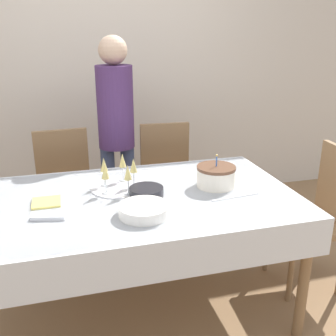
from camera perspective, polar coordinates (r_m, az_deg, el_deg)
ground_plane at (r=2.64m, az=-3.79°, el=-19.75°), size 12.00×12.00×0.00m
wall_back at (r=3.78m, az=-9.82°, el=14.29°), size 8.00×0.05×2.70m
dining_table at (r=2.28m, az=-4.17°, el=-6.46°), size 1.79×1.06×0.78m
dining_chair_far_left at (r=3.08m, az=-14.62°, el=-2.92°), size 0.45×0.45×0.96m
dining_chair_far_right at (r=3.18m, az=-0.08°, el=-1.56°), size 0.44×0.44×0.96m
dining_chair_right_end at (r=2.81m, az=21.10°, el=-5.89°), size 0.45×0.45×0.96m
birthday_cake at (r=2.37m, az=6.97°, el=-1.18°), size 0.23×0.23×0.20m
champagne_tray at (r=2.34m, az=-7.09°, el=-1.27°), size 0.35×0.35×0.18m
plate_stack_main at (r=2.01m, az=-3.50°, el=-6.12°), size 0.26×0.26×0.06m
plate_stack_dessert at (r=2.23m, az=-3.13°, el=-3.47°), size 0.19×0.19×0.05m
cake_knife at (r=2.25m, az=9.75°, el=-4.14°), size 0.30×0.05×0.00m
fork_pile at (r=2.06m, az=-16.91°, el=-6.77°), size 0.18×0.10×0.02m
napkin_pile at (r=2.24m, az=-17.24°, el=-4.77°), size 0.15×0.15×0.01m
person_standing at (r=3.10m, az=-7.56°, el=6.53°), size 0.28×0.28×1.64m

